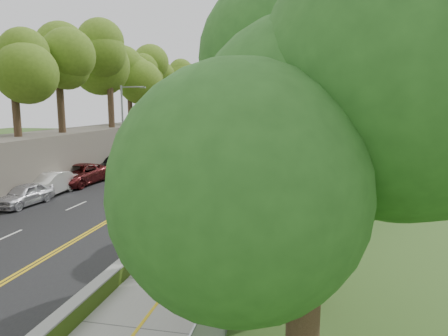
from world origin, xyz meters
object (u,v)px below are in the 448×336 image
at_px(concrete_block, 229,229).
at_px(painter_0, 234,176).
at_px(person_far, 286,147).
at_px(car_0, 25,195).
at_px(streetlight, 125,121).
at_px(signpost, 190,192).
at_px(car_1, 48,184).
at_px(car_2, 79,175).
at_px(construction_barrel, 274,156).

xyz_separation_m(concrete_block, painter_0, (-1.75, 11.14, 0.47)).
bearing_deg(person_far, car_0, 71.98).
bearing_deg(person_far, streetlight, 52.31).
bearing_deg(streetlight, signpost, -55.92).
xyz_separation_m(car_1, person_far, (14.80, 25.59, 0.16)).
xyz_separation_m(streetlight, painter_0, (11.91, -6.76, -3.72)).
bearing_deg(car_2, car_0, -85.48).
relative_size(signpost, concrete_block, 2.58).
bearing_deg(signpost, painter_0, 87.77).
xyz_separation_m(construction_barrel, car_2, (-13.73, -16.40, 0.28)).
bearing_deg(streetlight, car_1, -90.66).
xyz_separation_m(concrete_block, person_far, (1.00, 31.59, 0.55)).
relative_size(signpost, car_0, 0.77).
height_order(signpost, car_0, signpost).
bearing_deg(car_1, concrete_block, -24.71).
height_order(construction_barrel, painter_0, painter_0).
distance_m(streetlight, person_far, 20.39).
xyz_separation_m(construction_barrel, painter_0, (-1.68, -15.09, 0.36)).
relative_size(concrete_block, car_1, 0.25).
bearing_deg(car_1, streetlight, 88.14).
bearing_deg(signpost, car_0, 167.85).
relative_size(streetlight, car_0, 2.00).
bearing_deg(concrete_block, construction_barrel, 90.15).
bearing_deg(car_0, concrete_block, -8.93).
relative_size(car_0, car_1, 0.83).
bearing_deg(car_2, painter_0, 8.70).
bearing_deg(signpost, car_1, 156.27).
distance_m(painter_0, person_far, 20.64).
bearing_deg(car_0, signpost, -7.24).
distance_m(car_1, car_2, 3.83).
bearing_deg(car_2, person_far, 58.28).
height_order(car_2, painter_0, painter_0).
bearing_deg(streetlight, construction_barrel, 31.49).
height_order(streetlight, construction_barrel, streetlight).
height_order(streetlight, person_far, streetlight).
xyz_separation_m(signpost, car_2, (-11.65, 8.95, -1.12)).
bearing_deg(concrete_block, painter_0, 98.93).
xyz_separation_m(concrete_block, car_0, (-13.57, 3.34, 0.27)).
bearing_deg(construction_barrel, signpost, -94.70).
relative_size(car_0, painter_0, 2.30).
height_order(signpost, car_1, signpost).
bearing_deg(concrete_block, signpost, 157.63).
distance_m(construction_barrel, car_0, 26.57).
distance_m(signpost, construction_barrel, 25.47).
bearing_deg(car_2, streetlight, 91.52).
bearing_deg(construction_barrel, car_0, -120.54).
bearing_deg(car_0, person_far, 67.62).
xyz_separation_m(signpost, construction_barrel, (2.08, 25.34, -1.41)).
bearing_deg(painter_0, person_far, -18.24).
relative_size(streetlight, concrete_block, 6.67).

